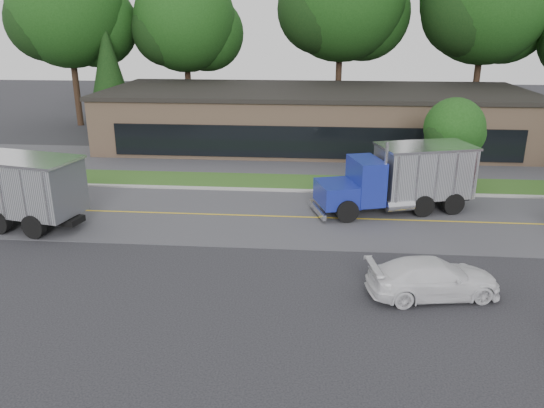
% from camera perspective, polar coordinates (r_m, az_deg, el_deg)
% --- Properties ---
extents(ground, '(140.00, 140.00, 0.00)m').
position_cam_1_polar(ground, '(18.46, -2.57, -11.12)').
color(ground, '#37373C').
rests_on(ground, ground).
extents(road, '(60.00, 8.00, 0.02)m').
position_cam_1_polar(road, '(26.57, -0.10, -1.35)').
color(road, '#535358').
rests_on(road, ground).
extents(center_line, '(60.00, 0.12, 0.01)m').
position_cam_1_polar(center_line, '(26.57, -0.10, -1.35)').
color(center_line, gold).
rests_on(center_line, ground).
extents(curb, '(60.00, 0.30, 0.12)m').
position_cam_1_polar(curb, '(30.53, 0.59, 1.40)').
color(curb, '#9E9E99').
rests_on(curb, ground).
extents(grass_verge, '(60.00, 3.40, 0.03)m').
position_cam_1_polar(grass_verge, '(32.25, 0.83, 2.37)').
color(grass_verge, '#2F5D20').
rests_on(grass_verge, ground).
extents(far_parking, '(60.00, 7.00, 0.02)m').
position_cam_1_polar(far_parking, '(37.05, 1.39, 4.59)').
color(far_parking, '#535358').
rests_on(far_parking, ground).
extents(strip_mall, '(32.00, 12.00, 4.00)m').
position_cam_1_polar(strip_mall, '(42.43, 4.66, 9.16)').
color(strip_mall, '#9E7C60').
rests_on(strip_mall, ground).
extents(tree_far_a, '(10.69, 10.06, 15.25)m').
position_cam_1_polar(tree_far_a, '(52.74, -20.88, 18.43)').
color(tree_far_a, '#382619').
rests_on(tree_far_a, ground).
extents(tree_far_b, '(9.75, 9.18, 13.91)m').
position_cam_1_polar(tree_far_b, '(51.35, -9.11, 18.43)').
color(tree_far_b, '#382619').
rests_on(tree_far_b, ground).
extents(tree_far_c, '(11.81, 11.11, 16.84)m').
position_cam_1_polar(tree_far_c, '(50.00, 7.70, 20.63)').
color(tree_far_c, '#382619').
rests_on(tree_far_c, ground).
extents(tree_far_d, '(11.59, 10.91, 16.53)m').
position_cam_1_polar(tree_far_d, '(50.92, 22.16, 19.23)').
color(tree_far_d, '#382619').
rests_on(tree_far_d, ground).
extents(evergreen_left, '(4.11, 4.11, 9.35)m').
position_cam_1_polar(evergreen_left, '(49.45, -17.17, 13.48)').
color(evergreen_left, '#382619').
rests_on(evergreen_left, ground).
extents(tree_verge, '(3.66, 3.44, 5.22)m').
position_cam_1_polar(tree_verge, '(32.39, 19.06, 7.45)').
color(tree_verge, '#382619').
rests_on(tree_verge, ground).
extents(dump_truck_red, '(9.40, 4.37, 3.36)m').
position_cam_1_polar(dump_truck_red, '(28.18, -27.07, 1.58)').
color(dump_truck_red, black).
rests_on(dump_truck_red, ground).
extents(dump_truck_blue, '(8.25, 4.63, 3.36)m').
position_cam_1_polar(dump_truck_blue, '(27.77, 13.97, 2.90)').
color(dump_truck_blue, black).
rests_on(dump_truck_blue, ground).
extents(rally_car, '(4.97, 2.77, 1.36)m').
position_cam_1_polar(rally_car, '(19.76, 16.96, -7.62)').
color(rally_car, silver).
rests_on(rally_car, ground).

